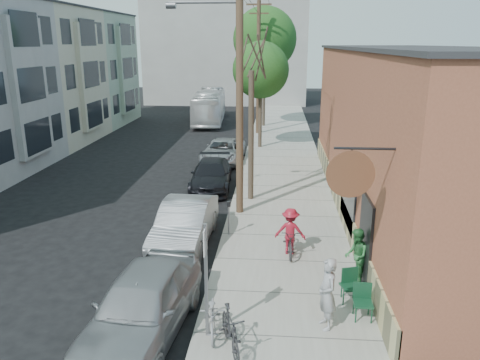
# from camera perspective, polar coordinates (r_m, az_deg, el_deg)

# --- Properties ---
(ground) EXTENTS (120.00, 120.00, 0.00)m
(ground) POSITION_cam_1_polar(r_m,az_deg,el_deg) (15.58, -10.47, -9.57)
(ground) COLOR black
(sidewalk) EXTENTS (4.50, 58.00, 0.15)m
(sidewalk) POSITION_cam_1_polar(r_m,az_deg,el_deg) (25.40, 5.20, 1.09)
(sidewalk) COLOR #9B9A8F
(sidewalk) RESTS_ON ground
(cafe_building) EXTENTS (6.60, 20.20, 6.61)m
(cafe_building) POSITION_cam_1_polar(r_m,az_deg,el_deg) (19.50, 19.73, 5.25)
(cafe_building) COLOR #955037
(cafe_building) RESTS_ON ground
(apartment_row) EXTENTS (6.30, 32.00, 9.00)m
(apartment_row) POSITION_cam_1_polar(r_m,az_deg,el_deg) (31.76, -25.67, 10.76)
(apartment_row) COLOR #92A58C
(apartment_row) RESTS_ON ground
(end_cap_building) EXTENTS (18.00, 8.00, 12.00)m
(end_cap_building) POSITION_cam_1_polar(r_m,az_deg,el_deg) (55.82, -1.61, 15.63)
(end_cap_building) COLOR #999894
(end_cap_building) RESTS_ON ground
(sign_post) EXTENTS (0.07, 0.45, 2.80)m
(sign_post) POSITION_cam_1_polar(r_m,az_deg,el_deg) (10.75, -4.18, -10.90)
(sign_post) COLOR slate
(sign_post) RESTS_ON sidewalk
(parking_meter_near) EXTENTS (0.14, 0.14, 1.24)m
(parking_meter_near) POSITION_cam_1_polar(r_m,az_deg,el_deg) (16.58, -1.38, -3.97)
(parking_meter_near) COLOR slate
(parking_meter_near) RESTS_ON sidewalk
(parking_meter_far) EXTENTS (0.14, 0.14, 1.24)m
(parking_meter_far) POSITION_cam_1_polar(r_m,az_deg,el_deg) (23.11, 0.34, 1.95)
(parking_meter_far) COLOR slate
(parking_meter_far) RESTS_ON sidewalk
(utility_pole_near) EXTENTS (3.57, 0.28, 10.00)m
(utility_pole_near) POSITION_cam_1_polar(r_m,az_deg,el_deg) (17.92, -0.24, 12.10)
(utility_pole_near) COLOR #503A28
(utility_pole_near) RESTS_ON sidewalk
(utility_pole_far) EXTENTS (1.80, 0.28, 10.00)m
(utility_pole_far) POSITION_cam_1_polar(r_m,az_deg,el_deg) (35.24, 2.25, 14.10)
(utility_pole_far) COLOR #503A28
(utility_pole_far) RESTS_ON sidewalk
(tree_bare) EXTENTS (0.24, 0.24, 5.52)m
(tree_bare) POSITION_cam_1_polar(r_m,az_deg,el_deg) (19.94, 1.35, 5.28)
(tree_bare) COLOR #44392C
(tree_bare) RESTS_ON sidewalk
(tree_leafy_mid) EXTENTS (3.57, 3.57, 6.73)m
(tree_leafy_mid) POSITION_cam_1_polar(r_m,az_deg,el_deg) (30.29, 2.54, 13.23)
(tree_leafy_mid) COLOR #44392C
(tree_leafy_mid) RESTS_ON sidewalk
(tree_leafy_far) EXTENTS (5.01, 5.01, 9.38)m
(tree_leafy_far) POSITION_cam_1_polar(r_m,az_deg,el_deg) (38.50, 3.03, 16.78)
(tree_leafy_far) COLOR #44392C
(tree_leafy_far) RESTS_ON sidewalk
(patio_chair_a) EXTENTS (0.52, 0.52, 0.88)m
(patio_chair_a) POSITION_cam_1_polar(r_m,az_deg,el_deg) (12.30, 14.77, -14.28)
(patio_chair_a) COLOR #103C25
(patio_chair_a) RESTS_ON sidewalk
(patio_chair_b) EXTENTS (0.62, 0.62, 0.88)m
(patio_chair_b) POSITION_cam_1_polar(r_m,az_deg,el_deg) (12.95, 13.30, -12.50)
(patio_chair_b) COLOR #103C25
(patio_chair_b) RESTS_ON sidewalk
(patron_grey) EXTENTS (0.58, 0.74, 1.79)m
(patron_grey) POSITION_cam_1_polar(r_m,az_deg,el_deg) (11.57, 10.58, -13.48)
(patron_grey) COLOR #929397
(patron_grey) RESTS_ON sidewalk
(patron_green) EXTENTS (0.66, 0.82, 1.60)m
(patron_green) POSITION_cam_1_polar(r_m,az_deg,el_deg) (13.81, 13.97, -8.96)
(patron_green) COLOR #2D7239
(patron_green) RESTS_ON sidewalk
(cyclist) EXTENTS (1.05, 0.69, 1.54)m
(cyclist) POSITION_cam_1_polar(r_m,az_deg,el_deg) (15.24, 6.15, -6.21)
(cyclist) COLOR maroon
(cyclist) RESTS_ON sidewalk
(cyclist_bike) EXTENTS (0.67, 1.76, 0.91)m
(cyclist_bike) POSITION_cam_1_polar(r_m,az_deg,el_deg) (15.36, 6.11, -7.28)
(cyclist_bike) COLOR black
(cyclist_bike) RESTS_ON sidewalk
(parked_bike_a) EXTENTS (0.96, 1.71, 0.99)m
(parked_bike_a) POSITION_cam_1_polar(r_m,az_deg,el_deg) (10.84, -1.18, -17.89)
(parked_bike_a) COLOR black
(parked_bike_a) RESTS_ON sidewalk
(parked_bike_b) EXTENTS (0.76, 1.66, 0.84)m
(parked_bike_b) POSITION_cam_1_polar(r_m,az_deg,el_deg) (11.49, -3.33, -16.18)
(parked_bike_b) COLOR gray
(parked_bike_b) RESTS_ON sidewalk
(car_0) EXTENTS (2.40, 4.97, 1.64)m
(car_0) POSITION_cam_1_polar(r_m,az_deg,el_deg) (11.65, -11.81, -14.62)
(car_0) COLOR #93969A
(car_0) RESTS_ON ground
(car_1) EXTENTS (1.76, 4.70, 1.53)m
(car_1) POSITION_cam_1_polar(r_m,az_deg,el_deg) (16.23, -6.74, -5.36)
(car_1) COLOR #929498
(car_1) RESTS_ON ground
(car_2) EXTENTS (2.06, 4.63, 1.32)m
(car_2) POSITION_cam_1_polar(r_m,az_deg,el_deg) (22.47, -3.52, 0.64)
(car_2) COLOR black
(car_2) RESTS_ON ground
(car_3) EXTENTS (2.49, 4.84, 1.31)m
(car_3) POSITION_cam_1_polar(r_m,az_deg,el_deg) (27.39, -2.05, 3.53)
(car_3) COLOR #A1A3A8
(car_3) RESTS_ON ground
(bus) EXTENTS (3.00, 10.07, 2.77)m
(bus) POSITION_cam_1_polar(r_m,az_deg,el_deg) (41.61, -3.75, 8.96)
(bus) COLOR white
(bus) RESTS_ON ground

